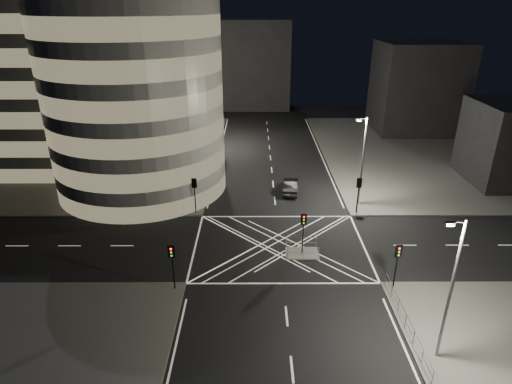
{
  "coord_description": "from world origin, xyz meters",
  "views": [
    {
      "loc": [
        -2.35,
        -35.09,
        21.28
      ],
      "look_at": [
        -2.21,
        5.81,
        3.0
      ],
      "focal_mm": 30.0,
      "sensor_mm": 36.0,
      "label": 1
    }
  ],
  "objects_px": {
    "street_lamp_left_near": "(193,150)",
    "traffic_signal_nr": "(397,259)",
    "traffic_signal_fl": "(194,189)",
    "street_lamp_left_far": "(209,113)",
    "central_island": "(302,253)",
    "traffic_signal_nl": "(172,259)",
    "sedan": "(291,186)",
    "traffic_signal_fr": "(359,189)",
    "street_lamp_right_far": "(362,159)",
    "street_lamp_right_near": "(450,287)",
    "traffic_signal_island": "(303,226)"
  },
  "relations": [
    {
      "from": "traffic_signal_nl",
      "to": "street_lamp_right_far",
      "type": "height_order",
      "value": "street_lamp_right_far"
    },
    {
      "from": "central_island",
      "to": "street_lamp_left_near",
      "type": "height_order",
      "value": "street_lamp_left_near"
    },
    {
      "from": "traffic_signal_fr",
      "to": "traffic_signal_island",
      "type": "height_order",
      "value": "same"
    },
    {
      "from": "street_lamp_right_far",
      "to": "street_lamp_right_near",
      "type": "bearing_deg",
      "value": -90.0
    },
    {
      "from": "street_lamp_left_near",
      "to": "sedan",
      "type": "xyz_separation_m",
      "value": [
        11.44,
        0.51,
        -4.73
      ]
    },
    {
      "from": "street_lamp_right_far",
      "to": "street_lamp_right_near",
      "type": "relative_size",
      "value": 1.0
    },
    {
      "from": "traffic_signal_island",
      "to": "sedan",
      "type": "xyz_separation_m",
      "value": [
        0.0,
        14.01,
        -2.11
      ]
    },
    {
      "from": "traffic_signal_nr",
      "to": "street_lamp_right_near",
      "type": "bearing_deg",
      "value": -84.96
    },
    {
      "from": "street_lamp_left_near",
      "to": "traffic_signal_fr",
      "type": "bearing_deg",
      "value": -15.92
    },
    {
      "from": "traffic_signal_fr",
      "to": "street_lamp_left_far",
      "type": "xyz_separation_m",
      "value": [
        -18.24,
        23.2,
        2.63
      ]
    },
    {
      "from": "central_island",
      "to": "street_lamp_left_far",
      "type": "relative_size",
      "value": 0.3
    },
    {
      "from": "central_island",
      "to": "traffic_signal_nl",
      "type": "bearing_deg",
      "value": -153.86
    },
    {
      "from": "traffic_signal_fl",
      "to": "sedan",
      "type": "distance_m",
      "value": 12.4
    },
    {
      "from": "central_island",
      "to": "street_lamp_left_near",
      "type": "xyz_separation_m",
      "value": [
        -11.44,
        13.5,
        5.47
      ]
    },
    {
      "from": "traffic_signal_fl",
      "to": "sedan",
      "type": "bearing_deg",
      "value": 27.84
    },
    {
      "from": "traffic_signal_fl",
      "to": "traffic_signal_fr",
      "type": "height_order",
      "value": "same"
    },
    {
      "from": "traffic_signal_fl",
      "to": "street_lamp_left_far",
      "type": "height_order",
      "value": "street_lamp_left_far"
    },
    {
      "from": "street_lamp_right_near",
      "to": "traffic_signal_island",
      "type": "bearing_deg",
      "value": 120.75
    },
    {
      "from": "central_island",
      "to": "traffic_signal_nl",
      "type": "xyz_separation_m",
      "value": [
        -10.8,
        -5.3,
        2.84
      ]
    },
    {
      "from": "central_island",
      "to": "traffic_signal_fr",
      "type": "height_order",
      "value": "traffic_signal_fr"
    },
    {
      "from": "traffic_signal_fr",
      "to": "street_lamp_left_near",
      "type": "xyz_separation_m",
      "value": [
        -18.24,
        5.2,
        2.63
      ]
    },
    {
      "from": "street_lamp_right_near",
      "to": "sedan",
      "type": "bearing_deg",
      "value": 105.66
    },
    {
      "from": "street_lamp_left_near",
      "to": "central_island",
      "type": "bearing_deg",
      "value": -49.73
    },
    {
      "from": "traffic_signal_island",
      "to": "street_lamp_right_far",
      "type": "height_order",
      "value": "street_lamp_right_far"
    },
    {
      "from": "street_lamp_right_far",
      "to": "traffic_signal_nr",
      "type": "bearing_deg",
      "value": -92.3
    },
    {
      "from": "traffic_signal_nl",
      "to": "street_lamp_left_near",
      "type": "bearing_deg",
      "value": 91.94
    },
    {
      "from": "street_lamp_left_near",
      "to": "street_lamp_left_far",
      "type": "relative_size",
      "value": 1.0
    },
    {
      "from": "traffic_signal_fr",
      "to": "street_lamp_right_far",
      "type": "height_order",
      "value": "street_lamp_right_far"
    },
    {
      "from": "traffic_signal_fl",
      "to": "street_lamp_left_near",
      "type": "bearing_deg",
      "value": 96.97
    },
    {
      "from": "traffic_signal_nr",
      "to": "street_lamp_left_far",
      "type": "distance_m",
      "value": 41.15
    },
    {
      "from": "traffic_signal_nr",
      "to": "central_island",
      "type": "bearing_deg",
      "value": 142.07
    },
    {
      "from": "traffic_signal_nr",
      "to": "street_lamp_left_near",
      "type": "bearing_deg",
      "value": 134.13
    },
    {
      "from": "traffic_signal_fl",
      "to": "sedan",
      "type": "relative_size",
      "value": 0.82
    },
    {
      "from": "traffic_signal_nl",
      "to": "traffic_signal_nr",
      "type": "relative_size",
      "value": 1.0
    },
    {
      "from": "traffic_signal_nr",
      "to": "traffic_signal_fl",
      "type": "bearing_deg",
      "value": 142.31
    },
    {
      "from": "central_island",
      "to": "street_lamp_right_far",
      "type": "height_order",
      "value": "street_lamp_right_far"
    },
    {
      "from": "street_lamp_left_near",
      "to": "street_lamp_left_far",
      "type": "bearing_deg",
      "value": 90.0
    },
    {
      "from": "central_island",
      "to": "street_lamp_left_far",
      "type": "bearing_deg",
      "value": 109.95
    },
    {
      "from": "traffic_signal_nl",
      "to": "street_lamp_right_near",
      "type": "distance_m",
      "value": 19.78
    },
    {
      "from": "central_island",
      "to": "traffic_signal_fl",
      "type": "height_order",
      "value": "traffic_signal_fl"
    },
    {
      "from": "traffic_signal_nr",
      "to": "traffic_signal_island",
      "type": "height_order",
      "value": "same"
    },
    {
      "from": "traffic_signal_nl",
      "to": "traffic_signal_nr",
      "type": "height_order",
      "value": "same"
    },
    {
      "from": "street_lamp_right_far",
      "to": "sedan",
      "type": "height_order",
      "value": "street_lamp_right_far"
    },
    {
      "from": "traffic_signal_island",
      "to": "street_lamp_left_near",
      "type": "distance_m",
      "value": 17.89
    },
    {
      "from": "central_island",
      "to": "street_lamp_left_near",
      "type": "distance_m",
      "value": 18.52
    },
    {
      "from": "street_lamp_left_near",
      "to": "traffic_signal_nr",
      "type": "bearing_deg",
      "value": -45.87
    },
    {
      "from": "traffic_signal_fl",
      "to": "street_lamp_left_near",
      "type": "height_order",
      "value": "street_lamp_left_near"
    },
    {
      "from": "traffic_signal_nl",
      "to": "traffic_signal_nr",
      "type": "xyz_separation_m",
      "value": [
        17.6,
        0.0,
        0.0
      ]
    },
    {
      "from": "traffic_signal_fl",
      "to": "street_lamp_right_far",
      "type": "distance_m",
      "value": 18.55
    },
    {
      "from": "traffic_signal_nr",
      "to": "sedan",
      "type": "height_order",
      "value": "traffic_signal_nr"
    }
  ]
}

